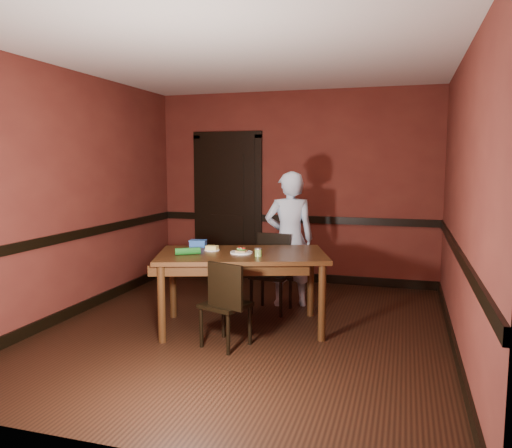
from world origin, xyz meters
The scene contains 22 objects.
floor centered at (0.00, 0.00, 0.00)m, with size 4.00×4.50×0.01m, color black.
ceiling centered at (0.00, 0.00, 2.70)m, with size 4.00×4.50×0.01m, color silver.
wall_back centered at (0.00, 2.25, 1.35)m, with size 4.00×0.02×2.70m, color #5A231B.
wall_front centered at (0.00, -2.25, 1.35)m, with size 4.00×0.02×2.70m, color #5A231B.
wall_left centered at (-2.00, 0.00, 1.35)m, with size 0.02×4.50×2.70m, color #5A231B.
wall_right centered at (2.00, 0.00, 1.35)m, with size 0.02×4.50×2.70m, color #5A231B.
dado_back centered at (0.00, 2.23, 0.90)m, with size 4.00×0.03×0.10m, color black.
dado_left centered at (-1.99, 0.00, 0.90)m, with size 0.03×4.50×0.10m, color black.
dado_right centered at (1.99, 0.00, 0.90)m, with size 0.03×4.50×0.10m, color black.
baseboard_back centered at (0.00, 2.23, 0.06)m, with size 4.00×0.03×0.12m, color black.
baseboard_left centered at (-1.99, 0.00, 0.06)m, with size 0.03×4.50×0.12m, color black.
baseboard_right centered at (1.99, 0.00, 0.06)m, with size 0.03×4.50×0.12m, color black.
door centered at (-1.00, 2.22, 1.09)m, with size 1.05×0.07×2.20m.
dining_table centered at (-0.06, 0.04, 0.39)m, with size 1.68×0.95×0.79m, color #311C0C.
chair_far centered at (0.08, 0.70, 0.44)m, with size 0.41×0.41×0.88m, color black, non-canonical shape.
chair_near centered at (-0.04, -0.48, 0.41)m, with size 0.38×0.38×0.82m, color black, non-canonical shape.
person centered at (0.22, 1.01, 0.80)m, with size 0.58×0.38×1.60m, color silver.
sandwich_plate centered at (-0.06, 0.02, 0.81)m, with size 0.23×0.23×0.06m.
sauce_jar centered at (0.16, -0.10, 0.83)m, with size 0.07×0.07×0.08m.
cheese_saucer centered at (-0.40, 0.09, 0.81)m, with size 0.16×0.16×0.05m.
food_tub centered at (-0.63, 0.24, 0.83)m, with size 0.20×0.15×0.08m.
wrapped_veg centered at (-0.54, -0.21, 0.82)m, with size 0.07×0.07×0.25m, color #145318.
Camera 1 is at (1.52, -4.70, 1.70)m, focal length 35.00 mm.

